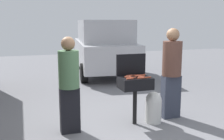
{
  "coord_description": "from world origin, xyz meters",
  "views": [
    {
      "loc": [
        -1.72,
        -4.58,
        1.98
      ],
      "look_at": [
        -0.01,
        0.6,
        1.0
      ],
      "focal_mm": 43.88,
      "sensor_mm": 36.0,
      "label": 1
    }
  ],
  "objects_px": {
    "hot_dog_0": "(132,78)",
    "hot_dog_9": "(128,77)",
    "bbq_grill": "(135,85)",
    "hot_dog_7": "(130,78)",
    "hot_dog_2": "(141,77)",
    "hot_dog_10": "(129,76)",
    "hot_dog_3": "(128,77)",
    "parked_minivan": "(104,47)",
    "propane_tank": "(153,107)",
    "hot_dog_1": "(136,75)",
    "hot_dog_12": "(141,78)",
    "hot_dog_13": "(141,77)",
    "hot_dog_6": "(138,76)",
    "hot_dog_8": "(140,78)",
    "hot_dog_14": "(148,77)",
    "hot_dog_4": "(130,79)",
    "hot_dog_5": "(142,75)",
    "person_left": "(69,82)",
    "hot_dog_11": "(141,76)",
    "person_right": "(172,70)"
  },
  "relations": [
    {
      "from": "hot_dog_0",
      "to": "hot_dog_9",
      "type": "xyz_separation_m",
      "value": [
        -0.06,
        0.07,
        0.0
      ]
    },
    {
      "from": "bbq_grill",
      "to": "hot_dog_7",
      "type": "distance_m",
      "value": 0.25
    },
    {
      "from": "hot_dog_2",
      "to": "hot_dog_10",
      "type": "height_order",
      "value": "same"
    },
    {
      "from": "hot_dog_3",
      "to": "parked_minivan",
      "type": "height_order",
      "value": "parked_minivan"
    },
    {
      "from": "propane_tank",
      "to": "hot_dog_1",
      "type": "bearing_deg",
      "value": 155.41
    },
    {
      "from": "hot_dog_12",
      "to": "hot_dog_13",
      "type": "distance_m",
      "value": 0.07
    },
    {
      "from": "hot_dog_6",
      "to": "hot_dog_8",
      "type": "relative_size",
      "value": 1.0
    },
    {
      "from": "bbq_grill",
      "to": "hot_dog_9",
      "type": "height_order",
      "value": "hot_dog_9"
    },
    {
      "from": "hot_dog_14",
      "to": "parked_minivan",
      "type": "distance_m",
      "value": 5.43
    },
    {
      "from": "hot_dog_8",
      "to": "hot_dog_3",
      "type": "bearing_deg",
      "value": 135.31
    },
    {
      "from": "hot_dog_12",
      "to": "hot_dog_2",
      "type": "bearing_deg",
      "value": 61.38
    },
    {
      "from": "hot_dog_8",
      "to": "hot_dog_10",
      "type": "height_order",
      "value": "same"
    },
    {
      "from": "bbq_grill",
      "to": "hot_dog_4",
      "type": "distance_m",
      "value": 0.27
    },
    {
      "from": "propane_tank",
      "to": "hot_dog_6",
      "type": "bearing_deg",
      "value": 166.86
    },
    {
      "from": "hot_dog_5",
      "to": "hot_dog_14",
      "type": "distance_m",
      "value": 0.24
    },
    {
      "from": "hot_dog_10",
      "to": "hot_dog_14",
      "type": "xyz_separation_m",
      "value": [
        0.26,
        -0.27,
        0.0
      ]
    },
    {
      "from": "hot_dog_8",
      "to": "propane_tank",
      "type": "relative_size",
      "value": 0.21
    },
    {
      "from": "hot_dog_3",
      "to": "person_left",
      "type": "bearing_deg",
      "value": -176.88
    },
    {
      "from": "hot_dog_8",
      "to": "hot_dog_13",
      "type": "relative_size",
      "value": 1.0
    },
    {
      "from": "hot_dog_0",
      "to": "hot_dog_5",
      "type": "relative_size",
      "value": 1.0
    },
    {
      "from": "propane_tank",
      "to": "hot_dog_12",
      "type": "bearing_deg",
      "value": -160.05
    },
    {
      "from": "hot_dog_6",
      "to": "propane_tank",
      "type": "relative_size",
      "value": 0.21
    },
    {
      "from": "hot_dog_6",
      "to": "hot_dog_13",
      "type": "height_order",
      "value": "same"
    },
    {
      "from": "hot_dog_2",
      "to": "propane_tank",
      "type": "height_order",
      "value": "hot_dog_2"
    },
    {
      "from": "hot_dog_10",
      "to": "propane_tank",
      "type": "xyz_separation_m",
      "value": [
        0.45,
        -0.17,
        -0.62
      ]
    },
    {
      "from": "hot_dog_11",
      "to": "hot_dog_13",
      "type": "distance_m",
      "value": 0.1
    },
    {
      "from": "hot_dog_7",
      "to": "hot_dog_11",
      "type": "relative_size",
      "value": 1.0
    },
    {
      "from": "hot_dog_4",
      "to": "hot_dog_9",
      "type": "xyz_separation_m",
      "value": [
        0.02,
        0.15,
        0.0
      ]
    },
    {
      "from": "hot_dog_9",
      "to": "hot_dog_10",
      "type": "distance_m",
      "value": 0.14
    },
    {
      "from": "hot_dog_6",
      "to": "hot_dog_12",
      "type": "height_order",
      "value": "same"
    },
    {
      "from": "hot_dog_9",
      "to": "person_right",
      "type": "bearing_deg",
      "value": 6.35
    },
    {
      "from": "hot_dog_2",
      "to": "person_left",
      "type": "height_order",
      "value": "person_left"
    },
    {
      "from": "hot_dog_8",
      "to": "hot_dog_13",
      "type": "distance_m",
      "value": 0.04
    },
    {
      "from": "person_right",
      "to": "hot_dog_1",
      "type": "bearing_deg",
      "value": 12.21
    },
    {
      "from": "hot_dog_6",
      "to": "hot_dog_8",
      "type": "height_order",
      "value": "same"
    },
    {
      "from": "hot_dog_4",
      "to": "hot_dog_11",
      "type": "height_order",
      "value": "same"
    },
    {
      "from": "hot_dog_12",
      "to": "person_left",
      "type": "height_order",
      "value": "person_left"
    },
    {
      "from": "person_right",
      "to": "hot_dog_11",
      "type": "bearing_deg",
      "value": 21.54
    },
    {
      "from": "hot_dog_8",
      "to": "hot_dog_14",
      "type": "height_order",
      "value": "same"
    },
    {
      "from": "hot_dog_3",
      "to": "hot_dog_11",
      "type": "height_order",
      "value": "same"
    },
    {
      "from": "hot_dog_5",
      "to": "hot_dog_6",
      "type": "height_order",
      "value": "same"
    },
    {
      "from": "hot_dog_9",
      "to": "parked_minivan",
      "type": "relative_size",
      "value": 0.03
    },
    {
      "from": "hot_dog_8",
      "to": "propane_tank",
      "type": "height_order",
      "value": "hot_dog_8"
    },
    {
      "from": "hot_dog_5",
      "to": "parked_minivan",
      "type": "relative_size",
      "value": 0.03
    },
    {
      "from": "person_left",
      "to": "hot_dog_13",
      "type": "bearing_deg",
      "value": 5.94
    },
    {
      "from": "hot_dog_6",
      "to": "hot_dog_2",
      "type": "bearing_deg",
      "value": -74.01
    },
    {
      "from": "propane_tank",
      "to": "person_right",
      "type": "height_order",
      "value": "person_right"
    },
    {
      "from": "hot_dog_8",
      "to": "hot_dog_9",
      "type": "xyz_separation_m",
      "value": [
        -0.19,
        0.13,
        0.0
      ]
    },
    {
      "from": "hot_dog_5",
      "to": "hot_dog_11",
      "type": "bearing_deg",
      "value": -121.94
    },
    {
      "from": "hot_dog_14",
      "to": "person_right",
      "type": "relative_size",
      "value": 0.07
    }
  ]
}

